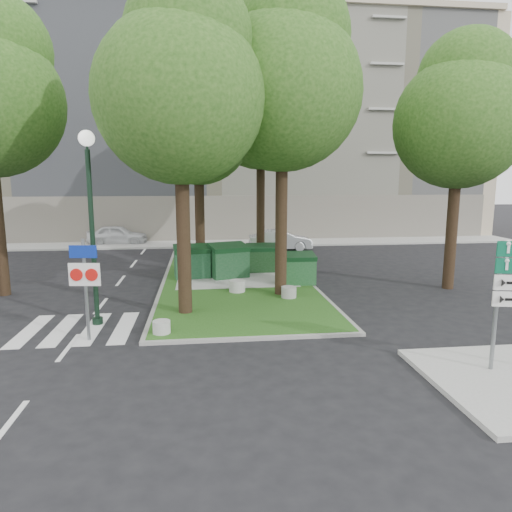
{
  "coord_description": "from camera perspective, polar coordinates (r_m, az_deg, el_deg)",
  "views": [
    {
      "loc": [
        -0.91,
        -12.05,
        4.46
      ],
      "look_at": [
        0.77,
        2.09,
        2.0
      ],
      "focal_mm": 32.0,
      "sensor_mm": 36.0,
      "label": 1
    }
  ],
  "objects": [
    {
      "name": "ground",
      "position": [
        12.88,
        -2.36,
        -10.46
      ],
      "size": [
        120.0,
        120.0,
        0.0
      ],
      "primitive_type": "plane",
      "color": "black",
      "rests_on": "ground"
    },
    {
      "name": "median_island",
      "position": [
        20.58,
        -2.71,
        -2.56
      ],
      "size": [
        6.0,
        16.0,
        0.12
      ],
      "primitive_type": "cube",
      "color": "#214E16",
      "rests_on": "ground"
    },
    {
      "name": "median_kerb",
      "position": [
        20.58,
        -2.71,
        -2.59
      ],
      "size": [
        6.3,
        16.3,
        0.1
      ],
      "primitive_type": "cube",
      "color": "gray",
      "rests_on": "ground"
    },
    {
      "name": "building_sidewalk",
      "position": [
        30.88,
        -5.04,
        1.56
      ],
      "size": [
        42.0,
        3.0,
        0.12
      ],
      "primitive_type": "cube",
      "color": "#999993",
      "rests_on": "ground"
    },
    {
      "name": "zebra_crossing",
      "position": [
        14.54,
        -17.91,
        -8.52
      ],
      "size": [
        5.0,
        3.0,
        0.01
      ],
      "primitive_type": "cube",
      "color": "silver",
      "rests_on": "ground"
    },
    {
      "name": "apartment_building",
      "position": [
        38.23,
        -5.59,
        15.06
      ],
      "size": [
        41.0,
        12.0,
        16.0
      ],
      "primitive_type": "cube",
      "color": "tan",
      "rests_on": "ground"
    },
    {
      "name": "tree_median_near_left",
      "position": [
        14.9,
        -9.19,
        20.74
      ],
      "size": [
        5.2,
        5.2,
        10.53
      ],
      "color": "black",
      "rests_on": "ground"
    },
    {
      "name": "tree_median_near_right",
      "position": [
        17.25,
        3.62,
        21.58
      ],
      "size": [
        5.6,
        5.6,
        11.46
      ],
      "color": "black",
      "rests_on": "ground"
    },
    {
      "name": "tree_median_mid",
      "position": [
        21.26,
        -7.04,
        16.53
      ],
      "size": [
        4.8,
        4.8,
        9.99
      ],
      "color": "black",
      "rests_on": "ground"
    },
    {
      "name": "tree_median_far",
      "position": [
        24.63,
        0.79,
        18.81
      ],
      "size": [
        5.8,
        5.8,
        11.93
      ],
      "color": "black",
      "rests_on": "ground"
    },
    {
      "name": "tree_street_right",
      "position": [
        19.98,
        24.33,
        16.21
      ],
      "size": [
        5.0,
        5.0,
        10.06
      ],
      "color": "black",
      "rests_on": "ground"
    },
    {
      "name": "dumpster_a",
      "position": [
        20.19,
        -7.99,
        -0.72
      ],
      "size": [
        1.68,
        1.28,
        1.44
      ],
      "rotation": [
        0.0,
        0.0,
        0.13
      ],
      "color": "#103E1F",
      "rests_on": "median_island"
    },
    {
      "name": "dumpster_b",
      "position": [
        20.07,
        -3.43,
        -0.61
      ],
      "size": [
        1.88,
        1.56,
        1.51
      ],
      "rotation": [
        0.0,
        0.0,
        0.3
      ],
      "color": "#103819",
      "rests_on": "median_island"
    },
    {
      "name": "dumpster_c",
      "position": [
        21.3,
        0.7,
        -0.27
      ],
      "size": [
        1.39,
        0.98,
        1.29
      ],
      "rotation": [
        0.0,
        0.0,
        -0.01
      ],
      "color": "black",
      "rests_on": "median_island"
    },
    {
      "name": "dumpster_d",
      "position": [
        18.92,
        5.27,
        -1.58
      ],
      "size": [
        1.4,
        0.99,
        1.3
      ],
      "rotation": [
        0.0,
        0.0,
        -0.01
      ],
      "color": "#15441D",
      "rests_on": "median_island"
    },
    {
      "name": "bollard_left",
      "position": [
        13.28,
        -11.72,
        -8.68
      ],
      "size": [
        0.5,
        0.5,
        0.36
      ],
      "primitive_type": "cylinder",
      "color": "#ACACA7",
      "rests_on": "median_island"
    },
    {
      "name": "bollard_right",
      "position": [
        16.78,
        4.12,
        -4.52
      ],
      "size": [
        0.55,
        0.55,
        0.4
      ],
      "primitive_type": "cylinder",
      "color": "gray",
      "rests_on": "median_island"
    },
    {
      "name": "bollard_mid",
      "position": [
        17.59,
        -2.38,
        -3.76
      ],
      "size": [
        0.62,
        0.62,
        0.44
      ],
      "primitive_type": "cylinder",
      "color": "#A6A5A0",
      "rests_on": "median_island"
    },
    {
      "name": "litter_bin",
      "position": [
        23.16,
        2.07,
        -0.24
      ],
      "size": [
        0.35,
        0.35,
        0.62
      ],
      "primitive_type": "cylinder",
      "color": "yellow",
      "rests_on": "median_island"
    },
    {
      "name": "street_lamp",
      "position": [
        14.36,
        -19.98,
        5.98
      ],
      "size": [
        0.46,
        0.46,
        5.8
      ],
      "color": "black",
      "rests_on": "ground"
    },
    {
      "name": "traffic_sign_pole",
      "position": [
        13.19,
        -20.59,
        -2.37
      ],
      "size": [
        0.85,
        0.16,
        2.84
      ],
      "rotation": [
        0.0,
        0.0,
        -0.13
      ],
      "color": "slate",
      "rests_on": "ground"
    },
    {
      "name": "car_white",
      "position": [
        31.96,
        -16.92,
        2.55
      ],
      "size": [
        3.97,
        1.75,
        1.33
      ],
      "primitive_type": "imported",
      "rotation": [
        0.0,
        0.0,
        1.52
      ],
      "color": "silver",
      "rests_on": "ground"
    },
    {
      "name": "car_silver",
      "position": [
        28.23,
        3.07,
        2.0
      ],
      "size": [
        3.93,
        1.51,
        1.28
      ],
      "primitive_type": "imported",
      "rotation": [
        0.0,
        0.0,
        1.53
      ],
      "color": "#9FA2A6",
      "rests_on": "ground"
    }
  ]
}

